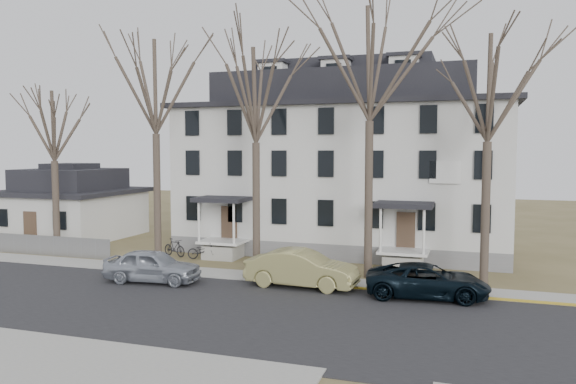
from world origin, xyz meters
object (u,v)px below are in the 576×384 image
(bicycle_right, at_px, (174,248))
(car_silver, at_px, (153,266))
(boarding_house, at_px, (345,165))
(car_navy, at_px, (427,282))
(small_house, at_px, (71,206))
(tree_far_left, at_px, (155,78))
(tree_mid_left, at_px, (256,88))
(tree_mid_right, at_px, (489,80))
(car_tan, at_px, (302,269))
(bicycle_left, at_px, (203,252))
(tree_center, at_px, (370,53))
(tree_bungalow, at_px, (53,121))

(bicycle_right, bearing_deg, car_silver, -140.24)
(boarding_house, height_order, car_navy, boarding_house)
(small_house, relative_size, car_silver, 1.87)
(tree_far_left, distance_m, tree_mid_left, 6.05)
(tree_mid_right, xyz_separation_m, car_tan, (-8.04, -3.09, -8.75))
(tree_far_left, relative_size, bicycle_left, 7.33)
(car_navy, bearing_deg, tree_mid_left, 65.51)
(tree_mid_right, distance_m, bicycle_left, 17.90)
(tree_mid_right, bearing_deg, boarding_house, 136.19)
(tree_far_left, xyz_separation_m, bicycle_right, (0.09, 1.67, -9.81))
(tree_center, bearing_deg, tree_far_left, 180.00)
(boarding_house, xyz_separation_m, bicycle_left, (-6.85, -6.80, -4.89))
(car_silver, distance_m, bicycle_left, 5.79)
(tree_mid_left, distance_m, tree_mid_right, 11.50)
(car_navy, distance_m, bicycle_left, 13.77)
(tree_far_left, distance_m, tree_mid_right, 17.52)
(tree_mid_right, xyz_separation_m, bicycle_left, (-15.35, 1.35, -9.11))
(bicycle_right, bearing_deg, small_house, 86.96)
(car_silver, bearing_deg, small_house, 45.89)
(car_navy, bearing_deg, car_silver, 90.26)
(boarding_house, bearing_deg, tree_center, -69.80)
(tree_mid_left, distance_m, car_tan, 9.90)
(bicycle_left, bearing_deg, car_silver, 173.00)
(boarding_house, xyz_separation_m, car_tan, (0.46, -11.24, -4.52))
(tree_mid_left, height_order, car_tan, tree_mid_left)
(car_navy, bearing_deg, small_house, 65.01)
(tree_center, xyz_separation_m, bicycle_left, (-9.85, 1.35, -10.59))
(tree_center, distance_m, bicycle_right, 16.00)
(bicycle_left, bearing_deg, tree_far_left, 112.92)
(boarding_house, bearing_deg, small_house, -174.41)
(car_tan, bearing_deg, small_house, 68.43)
(tree_center, relative_size, bicycle_right, 8.33)
(bicycle_right, bearing_deg, tree_bungalow, 122.40)
(tree_mid_right, distance_m, car_navy, 9.72)
(boarding_house, relative_size, car_navy, 3.99)
(small_house, distance_m, car_tan, 22.51)
(tree_mid_right, distance_m, car_silver, 18.05)
(tree_mid_left, height_order, car_silver, tree_mid_left)
(tree_bungalow, height_order, car_tan, tree_bungalow)
(small_house, xyz_separation_m, tree_mid_left, (17.00, -6.20, 7.35))
(small_house, height_order, tree_bungalow, tree_bungalow)
(car_tan, bearing_deg, tree_center, -36.60)
(car_tan, bearing_deg, car_silver, 103.53)
(boarding_house, distance_m, car_tan, 12.13)
(tree_mid_left, distance_m, bicycle_right, 10.95)
(car_navy, bearing_deg, tree_center, 39.33)
(car_navy, height_order, bicycle_left, car_navy)
(car_tan, relative_size, car_navy, 1.00)
(small_house, bearing_deg, car_tan, -24.41)
(car_navy, bearing_deg, car_tan, 83.69)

